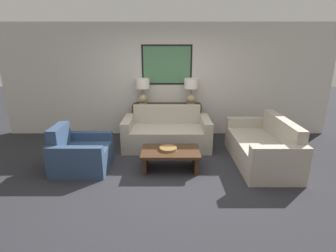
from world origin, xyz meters
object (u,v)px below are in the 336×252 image
at_px(coffee_table, 171,155).
at_px(decorative_bowl, 168,149).
at_px(table_lamp_right, 191,88).
at_px(couch_by_back_wall, 167,134).
at_px(armchair_near_back_wall, 81,154).
at_px(couch_by_side, 263,148).
at_px(console_table, 167,120).
at_px(table_lamp_left, 143,88).

distance_m(coffee_table, decorative_bowl, 0.13).
xyz_separation_m(table_lamp_right, decorative_bowl, (-0.53, -1.73, -0.81)).
bearing_deg(couch_by_back_wall, armchair_near_back_wall, -145.62).
distance_m(table_lamp_right, couch_by_side, 2.13).
xyz_separation_m(coffee_table, armchair_near_back_wall, (-1.62, 0.02, 0.01)).
distance_m(console_table, table_lamp_right, 0.97).
bearing_deg(console_table, armchair_near_back_wall, -131.90).
bearing_deg(armchair_near_back_wall, coffee_table, -0.84).
bearing_deg(console_table, couch_by_side, -39.39).
relative_size(console_table, armchair_near_back_wall, 1.71).
height_order(console_table, coffee_table, console_table).
height_order(table_lamp_left, table_lamp_right, same).
bearing_deg(decorative_bowl, couch_by_back_wall, 91.59).
bearing_deg(table_lamp_right, table_lamp_left, 180.00).
xyz_separation_m(console_table, decorative_bowl, (0.03, -1.73, -0.02)).
height_order(couch_by_back_wall, coffee_table, couch_by_back_wall).
bearing_deg(couch_by_back_wall, coffee_table, -86.26).
bearing_deg(table_lamp_left, decorative_bowl, -71.14).
relative_size(console_table, decorative_bowl, 5.17).
xyz_separation_m(couch_by_side, armchair_near_back_wall, (-3.36, -0.25, -0.03)).
bearing_deg(table_lamp_right, armchair_near_back_wall, -140.71).
height_order(table_lamp_left, armchair_near_back_wall, table_lamp_left).
height_order(console_table, armchair_near_back_wall, console_table).
height_order(decorative_bowl, armchair_near_back_wall, armchair_near_back_wall).
distance_m(couch_by_side, decorative_bowl, 1.80).
distance_m(console_table, armchair_near_back_wall, 2.33).
xyz_separation_m(couch_by_back_wall, armchair_near_back_wall, (-1.55, -1.06, -0.03)).
distance_m(table_lamp_right, couch_by_back_wall, 1.25).
xyz_separation_m(console_table, coffee_table, (0.07, -1.76, -0.14)).
bearing_deg(table_lamp_right, coffee_table, -105.64).
bearing_deg(decorative_bowl, couch_by_side, 7.88).
bearing_deg(coffee_table, table_lamp_left, 109.84).
bearing_deg(table_lamp_right, decorative_bowl, -107.10).
bearing_deg(table_lamp_right, couch_by_back_wall, -130.07).
distance_m(couch_by_side, coffee_table, 1.76).
distance_m(couch_by_back_wall, decorative_bowl, 1.07).
bearing_deg(table_lamp_right, console_table, 180.00).
relative_size(couch_by_back_wall, decorative_bowl, 5.94).
relative_size(coffee_table, armchair_near_back_wall, 1.10).
bearing_deg(decorative_bowl, coffee_table, -29.03).
xyz_separation_m(table_lamp_left, coffee_table, (0.63, -1.76, -0.93)).
xyz_separation_m(table_lamp_left, couch_by_back_wall, (0.56, -0.67, -0.89)).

